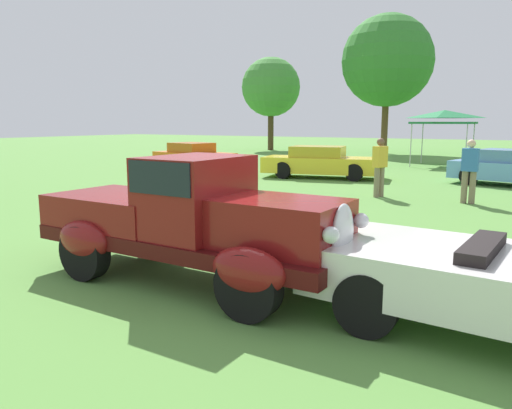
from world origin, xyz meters
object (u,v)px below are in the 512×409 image
at_px(feature_pickup_truck, 192,219).
at_px(show_car_skyblue, 512,168).
at_px(spectator_near_truck, 380,165).
at_px(spectator_far_side, 470,169).
at_px(canopy_tent_left_field, 444,116).
at_px(show_car_yellow, 321,162).
at_px(show_car_orange, 193,157).

relative_size(feature_pickup_truck, show_car_skyblue, 1.10).
bearing_deg(feature_pickup_truck, spectator_near_truck, 90.48).
height_order(feature_pickup_truck, spectator_far_side, feature_pickup_truck).
height_order(show_car_skyblue, spectator_far_side, spectator_far_side).
distance_m(spectator_far_side, canopy_tent_left_field, 11.83).
relative_size(spectator_near_truck, canopy_tent_left_field, 0.62).
relative_size(show_car_yellow, spectator_far_side, 2.81).
bearing_deg(feature_pickup_truck, show_car_yellow, 105.46).
bearing_deg(show_car_orange, show_car_yellow, 0.02).
bearing_deg(spectator_far_side, canopy_tent_left_field, 103.22).
distance_m(feature_pickup_truck, spectator_near_truck, 8.80).
distance_m(show_car_skyblue, canopy_tent_left_field, 7.78).
bearing_deg(spectator_near_truck, spectator_far_side, 1.74).
bearing_deg(show_car_skyblue, canopy_tent_left_field, 117.00).
bearing_deg(spectator_far_side, show_car_yellow, 147.55).
bearing_deg(show_car_orange, spectator_near_truck, -21.28).
distance_m(show_car_orange, canopy_tent_left_field, 12.24).
bearing_deg(feature_pickup_truck, show_car_skyblue, 77.31).
bearing_deg(feature_pickup_truck, spectator_far_side, 75.46).
bearing_deg(show_car_yellow, spectator_far_side, -32.45).
xyz_separation_m(show_car_orange, spectator_near_truck, (9.60, -3.74, 0.31)).
height_order(show_car_yellow, spectator_far_side, spectator_far_side).
height_order(show_car_skyblue, canopy_tent_left_field, canopy_tent_left_field).
xyz_separation_m(show_car_yellow, canopy_tent_left_field, (3.09, 7.76, 1.82)).
xyz_separation_m(feature_pickup_truck, show_car_orange, (-9.67, 12.54, -0.27)).
bearing_deg(show_car_orange, feature_pickup_truck, -52.35).
bearing_deg(canopy_tent_left_field, feature_pickup_truck, -88.92).
bearing_deg(spectator_near_truck, feature_pickup_truck, -89.52).
xyz_separation_m(show_car_skyblue, canopy_tent_left_field, (-3.44, 6.74, 1.82)).
distance_m(feature_pickup_truck, spectator_far_side, 9.17).
bearing_deg(spectator_near_truck, canopy_tent_left_field, 91.53).
distance_m(show_car_yellow, spectator_far_side, 6.85).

